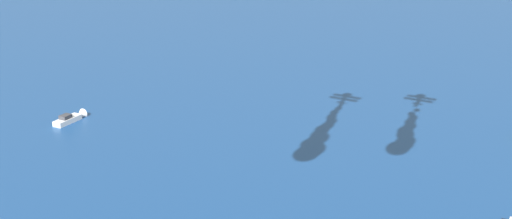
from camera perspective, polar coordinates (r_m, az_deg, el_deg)
The scene contains 1 object.
motorboat_far_stbd at distance 185.92m, azimuth -12.72°, elevation -0.59°, with size 8.08×7.60×2.56m.
Camera 1 is at (-37.75, -111.51, 61.84)m, focal length 57.58 mm.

